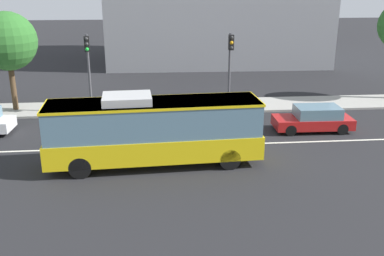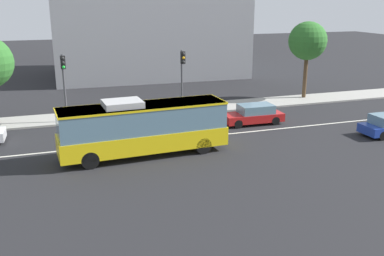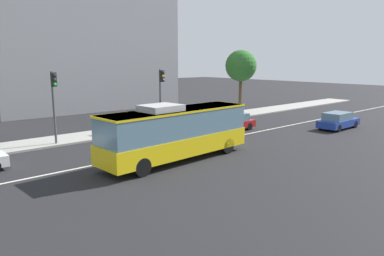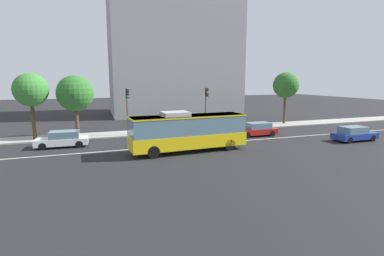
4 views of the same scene
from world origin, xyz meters
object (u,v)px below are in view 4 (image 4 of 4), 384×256
transit_bus (188,130)px  street_tree_kerbside_centre (75,94)px  sedan_red (257,129)px  traffic_light_near_corner (206,102)px  sedan_white (63,139)px  street_tree_kerbside_right (286,85)px  sedan_blue (354,134)px  traffic_light_mid_block (127,104)px  street_tree_kerbside_left (31,90)px

transit_bus → street_tree_kerbside_centre: bearing=129.9°
sedan_red → traffic_light_near_corner: bearing=-42.7°
traffic_light_near_corner → transit_bus: bearing=-34.0°
sedan_white → street_tree_kerbside_right: bearing=-167.8°
sedan_blue → street_tree_kerbside_right: (0.52, 11.88, 4.62)m
sedan_red → street_tree_kerbside_right: (8.31, 6.30, 4.62)m
street_tree_kerbside_centre → traffic_light_mid_block: bearing=-14.6°
traffic_light_mid_block → traffic_light_near_corner: bearing=82.9°
sedan_red → street_tree_kerbside_right: bearing=-141.5°
sedan_red → traffic_light_near_corner: (-4.30, 4.16, 2.84)m
sedan_white → sedan_blue: bearing=168.0°
sedan_red → traffic_light_mid_block: size_ratio=0.87×
sedan_white → street_tree_kerbside_centre: size_ratio=0.69×
transit_bus → sedan_white: bearing=149.3°
traffic_light_near_corner → street_tree_kerbside_centre: (-14.22, 1.58, 1.10)m
sedan_white → traffic_light_mid_block: traffic_light_mid_block is taller
transit_bus → street_tree_kerbside_left: size_ratio=1.50×
transit_bus → traffic_light_near_corner: bearing=55.7°
sedan_white → traffic_light_near_corner: traffic_light_near_corner is taller
sedan_white → street_tree_kerbside_centre: 6.08m
sedan_red → transit_bus: bearing=25.3°
transit_bus → sedan_blue: bearing=-7.9°
street_tree_kerbside_right → sedan_blue: bearing=-92.5°
traffic_light_near_corner → street_tree_kerbside_right: size_ratio=0.73×
sedan_white → traffic_light_near_corner: size_ratio=0.88×
transit_bus → sedan_red: bearing=20.9°
sedan_red → street_tree_kerbside_right: street_tree_kerbside_right is taller
street_tree_kerbside_left → traffic_light_mid_block: bearing=-7.5°
transit_bus → street_tree_kerbside_left: 16.78m
traffic_light_near_corner → street_tree_kerbside_left: size_ratio=0.77×
sedan_blue → traffic_light_mid_block: bearing=154.9°
traffic_light_mid_block → street_tree_kerbside_right: size_ratio=0.73×
sedan_blue → sedan_red: (-7.79, 5.58, 0.00)m
transit_bus → traffic_light_near_corner: size_ratio=1.95×
sedan_blue → traffic_light_near_corner: bearing=141.3°
sedan_white → transit_bus: bearing=154.4°
sedan_red → street_tree_kerbside_centre: bearing=-15.9°
transit_bus → street_tree_kerbside_centre: 13.80m
street_tree_kerbside_centre → street_tree_kerbside_right: 26.85m
sedan_white → street_tree_kerbside_centre: street_tree_kerbside_centre is taller
sedan_blue → street_tree_kerbside_left: (-30.39, 11.19, 4.34)m
sedan_white → street_tree_kerbside_right: street_tree_kerbside_right is taller
sedan_blue → sedan_red: 9.58m
sedan_white → street_tree_kerbside_centre: (1.09, 4.50, 3.93)m
traffic_light_mid_block → street_tree_kerbside_left: bearing=-103.2°
traffic_light_mid_block → street_tree_kerbside_right: street_tree_kerbside_right is taller
street_tree_kerbside_centre → street_tree_kerbside_left: bearing=-178.1°
transit_bus → street_tree_kerbside_left: street_tree_kerbside_left is taller
sedan_red → sedan_blue: bearing=145.7°
traffic_light_near_corner → sedan_blue: bearing=48.3°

